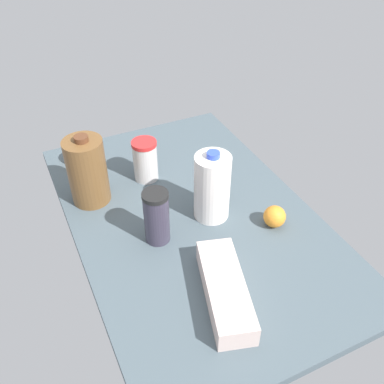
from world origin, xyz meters
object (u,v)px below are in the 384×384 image
at_px(orange_by_jug, 76,153).
at_px(egg_carton, 225,290).
at_px(milk_jug, 212,187).
at_px(shaker_bottle, 157,217).
at_px(tumbler_cup, 145,160).
at_px(chocolate_milk_jug, 87,171).
at_px(orange_loose, 275,216).

bearing_deg(orange_by_jug, egg_carton, 14.33).
relative_size(milk_jug, shaker_bottle, 1.36).
height_order(milk_jug, egg_carton, milk_jug).
distance_m(milk_jug, egg_carton, 0.35).
height_order(egg_carton, shaker_bottle, shaker_bottle).
xyz_separation_m(milk_jug, tumbler_cup, (-0.28, -0.12, -0.04)).
xyz_separation_m(shaker_bottle, orange_by_jug, (-0.52, -0.13, -0.05)).
xyz_separation_m(tumbler_cup, chocolate_milk_jug, (0.03, -0.21, 0.04)).
xyz_separation_m(milk_jug, orange_loose, (0.13, 0.16, -0.08)).
relative_size(milk_jug, chocolate_milk_jug, 0.98).
bearing_deg(milk_jug, orange_loose, 50.20).
relative_size(shaker_bottle, orange_loose, 2.53).
distance_m(milk_jug, orange_by_jug, 0.60).
bearing_deg(tumbler_cup, chocolate_milk_jug, -81.26).
height_order(tumbler_cup, orange_by_jug, tumbler_cup).
height_order(egg_carton, orange_loose, orange_loose).
distance_m(egg_carton, shaker_bottle, 0.30).
bearing_deg(orange_loose, milk_jug, -129.80).
bearing_deg(orange_by_jug, shaker_bottle, 13.78).
distance_m(milk_jug, orange_loose, 0.22).
relative_size(tumbler_cup, egg_carton, 0.50).
distance_m(tumbler_cup, orange_by_jug, 0.30).
relative_size(egg_carton, shaker_bottle, 1.72).
bearing_deg(chocolate_milk_jug, egg_carton, 20.66).
bearing_deg(tumbler_cup, egg_carton, -0.02).
bearing_deg(milk_jug, egg_carton, -21.19).
xyz_separation_m(tumbler_cup, orange_loose, (0.41, 0.28, -0.04)).
distance_m(tumbler_cup, shaker_bottle, 0.32).
height_order(egg_carton, orange_by_jug, orange_by_jug).
bearing_deg(egg_carton, orange_by_jug, -149.54).
bearing_deg(milk_jug, tumbler_cup, -156.43).
height_order(shaker_bottle, chocolate_milk_jug, chocolate_milk_jug).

